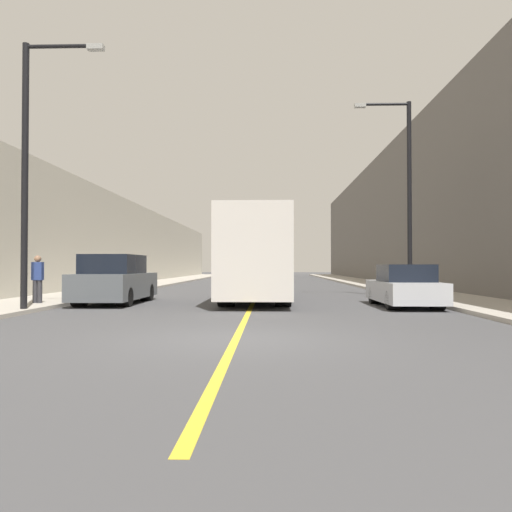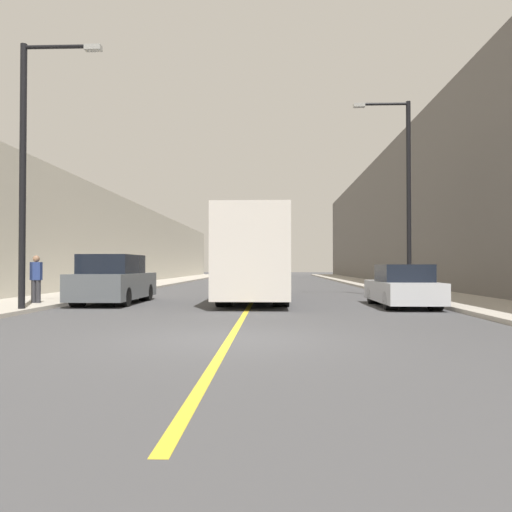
# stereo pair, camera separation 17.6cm
# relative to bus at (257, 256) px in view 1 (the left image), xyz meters

# --- Properties ---
(ground_plane) EXTENTS (200.00, 200.00, 0.00)m
(ground_plane) POSITION_rel_bus_xyz_m (-0.11, -11.18, -1.85)
(ground_plane) COLOR #474749
(sidewalk_left) EXTENTS (3.30, 72.00, 0.13)m
(sidewalk_left) POSITION_rel_bus_xyz_m (-8.26, 18.82, -1.79)
(sidewalk_left) COLOR #B2AA9E
(sidewalk_left) RESTS_ON ground
(sidewalk_right) EXTENTS (3.30, 72.00, 0.13)m
(sidewalk_right) POSITION_rel_bus_xyz_m (8.03, 18.82, -1.79)
(sidewalk_right) COLOR #B2AA9E
(sidewalk_right) RESTS_ON ground
(building_row_left) EXTENTS (4.00, 72.00, 6.29)m
(building_row_left) POSITION_rel_bus_xyz_m (-11.91, 18.82, 1.29)
(building_row_left) COLOR #B7B2A3
(building_row_left) RESTS_ON ground
(building_row_right) EXTENTS (4.00, 72.00, 10.81)m
(building_row_right) POSITION_rel_bus_xyz_m (11.69, 18.82, 3.55)
(building_row_right) COLOR #66605B
(building_row_right) RESTS_ON ground
(road_center_line) EXTENTS (0.16, 72.00, 0.01)m
(road_center_line) POSITION_rel_bus_xyz_m (-0.11, 18.82, -1.85)
(road_center_line) COLOR gold
(road_center_line) RESTS_ON ground
(bus) EXTENTS (2.56, 10.90, 3.47)m
(bus) POSITION_rel_bus_xyz_m (0.00, 0.00, 0.00)
(bus) COLOR silver
(bus) RESTS_ON ground
(parked_suv_left) EXTENTS (2.03, 4.98, 1.84)m
(parked_suv_left) POSITION_rel_bus_xyz_m (-5.31, -2.19, -1.00)
(parked_suv_left) COLOR #51565B
(parked_suv_left) RESTS_ON ground
(car_right_near) EXTENTS (1.83, 4.38, 1.47)m
(car_right_near) POSITION_rel_bus_xyz_m (5.22, -3.36, -1.19)
(car_right_near) COLOR silver
(car_right_near) RESTS_ON ground
(street_lamp_left) EXTENTS (2.50, 0.24, 8.10)m
(street_lamp_left) POSITION_rel_bus_xyz_m (-6.71, -5.99, 2.85)
(street_lamp_left) COLOR black
(street_lamp_left) RESTS_ON sidewalk_left
(street_lamp_right) EXTENTS (2.50, 0.24, 8.55)m
(street_lamp_right) POSITION_rel_bus_xyz_m (6.49, 1.21, 3.08)
(street_lamp_right) COLOR black
(street_lamp_right) RESTS_ON sidewalk_right
(pedestrian) EXTENTS (0.37, 0.23, 1.66)m
(pedestrian) POSITION_rel_bus_xyz_m (-7.59, -3.66, -0.86)
(pedestrian) COLOR #2D2D33
(pedestrian) RESTS_ON sidewalk_left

